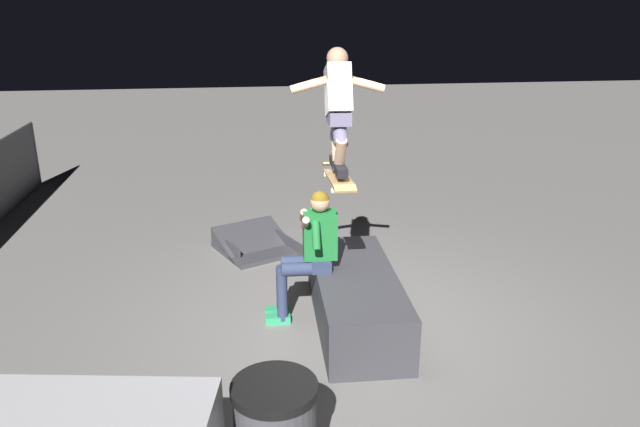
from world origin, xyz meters
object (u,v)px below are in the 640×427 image
at_px(ledge_box_main, 356,298).
at_px(skateboard, 338,177).
at_px(skater_airborne, 338,104).
at_px(person_sitting_on_ledge, 309,248).
at_px(kicker_ramp, 257,246).

relative_size(ledge_box_main, skateboard, 2.02).
bearing_deg(skater_airborne, person_sitting_on_ledge, 62.14).
xyz_separation_m(ledge_box_main, person_sitting_on_ledge, (0.19, 0.46, 0.51)).
bearing_deg(ledge_box_main, kicker_ramp, 23.94).
xyz_separation_m(ledge_box_main, kicker_ramp, (2.12, 0.94, -0.22)).
relative_size(ledge_box_main, person_sitting_on_ledge, 1.49).
bearing_deg(ledge_box_main, person_sitting_on_ledge, 67.84).
xyz_separation_m(person_sitting_on_ledge, kicker_ramp, (1.93, 0.48, -0.73)).
xyz_separation_m(skater_airborne, kicker_ramp, (2.07, 0.75, -2.21)).
bearing_deg(person_sitting_on_ledge, skateboard, -126.85).
bearing_deg(person_sitting_on_ledge, ledge_box_main, -112.16).
height_order(ledge_box_main, skater_airborne, skater_airborne).
bearing_deg(skateboard, ledge_box_main, -87.24).
bearing_deg(skater_airborne, ledge_box_main, -103.66).
bearing_deg(skateboard, person_sitting_on_ledge, 53.15).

